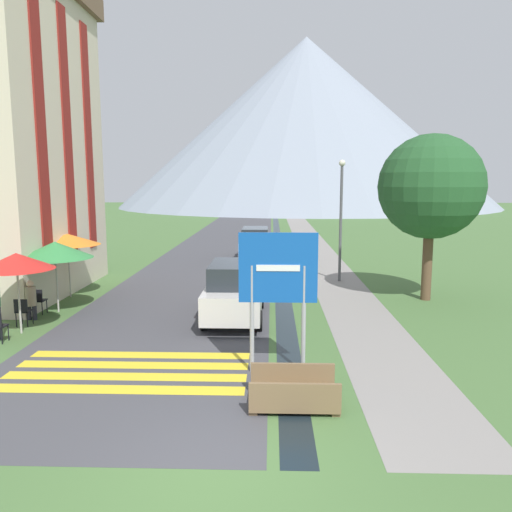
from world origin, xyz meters
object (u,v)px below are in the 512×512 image
footbridge (294,394)px  cafe_chair_near_right (23,310)px  hotel_building (2,121)px  cafe_umbrella_middle_green (55,250)px  parked_car_far (255,244)px  cafe_chair_middle (38,299)px  road_sign (278,281)px  tree_by_path (431,187)px  cafe_umbrella_rear_orange (68,239)px  parked_car_near (235,291)px  cafe_umbrella_front_red (16,261)px  streetlamp (341,210)px  person_seated_far (31,298)px

footbridge → cafe_chair_near_right: cafe_chair_near_right is taller
hotel_building → cafe_umbrella_middle_green: bearing=-44.0°
parked_car_far → cafe_chair_middle: (-6.72, -11.77, -0.40)m
road_sign → tree_by_path: 9.38m
cafe_umbrella_rear_orange → parked_car_near: bearing=-23.9°
cafe_chair_near_right → cafe_umbrella_rear_orange: cafe_umbrella_rear_orange is taller
cafe_umbrella_front_red → cafe_chair_middle: bearing=102.6°
cafe_umbrella_middle_green → cafe_umbrella_rear_orange: size_ratio=1.01×
parked_car_near → cafe_chair_near_right: parked_car_near is taller
cafe_chair_middle → cafe_umbrella_rear_orange: bearing=75.6°
parked_car_far → tree_by_path: size_ratio=0.73×
parked_car_near → parked_car_far: bearing=88.8°
road_sign → streetlamp: (2.84, 10.75, 0.99)m
hotel_building → cafe_umbrella_front_red: hotel_building is taller
cafe_chair_middle → cafe_chair_near_right: 1.36m
cafe_umbrella_front_red → tree_by_path: size_ratio=0.39×
road_sign → cafe_umbrella_rear_orange: size_ratio=1.33×
parked_car_near → cafe_chair_middle: bearing=177.2°
cafe_umbrella_front_red → streetlamp: bearing=38.3°
hotel_building → parked_car_near: 11.21m
cafe_umbrella_front_red → cafe_chair_near_right: bearing=112.0°
hotel_building → cafe_umbrella_front_red: (2.98, -5.33, -4.46)m
cafe_umbrella_front_red → cafe_umbrella_rear_orange: bearing=95.2°
parked_car_near → cafe_umbrella_rear_orange: bearing=156.1°
cafe_umbrella_middle_green → streetlamp: (10.10, 5.61, 1.01)m
person_seated_far → streetlamp: size_ratio=0.24×
cafe_umbrella_rear_orange → parked_car_far: bearing=54.1°
cafe_chair_near_right → person_seated_far: 0.74m
road_sign → streetlamp: size_ratio=0.61×
parked_car_far → person_seated_far: 14.07m
person_seated_far → footbridge: bearing=-36.1°
cafe_chair_middle → cafe_umbrella_rear_orange: size_ratio=0.35×
cafe_chair_middle → person_seated_far: person_seated_far is taller
cafe_umbrella_rear_orange → tree_by_path: (13.28, -0.01, 1.93)m
cafe_chair_near_right → tree_by_path: size_ratio=0.14×
parked_car_near → person_seated_far: (-6.37, -0.32, -0.21)m
person_seated_far → tree_by_path: bearing=13.4°
cafe_umbrella_middle_green → person_seated_far: (-0.41, -1.00, -1.39)m
cafe_umbrella_rear_orange → streetlamp: bearing=18.0°
parked_car_far → cafe_umbrella_rear_orange: 11.47m
person_seated_far → cafe_chair_near_right: bearing=-83.5°
footbridge → parked_car_near: bearing=104.6°
footbridge → parked_car_far: (-1.34, 18.22, 0.68)m
hotel_building → parked_car_far: 13.76m
cafe_umbrella_front_red → hotel_building: bearing=119.2°
parked_car_near → cafe_umbrella_rear_orange: 7.14m
parked_car_near → cafe_umbrella_rear_orange: size_ratio=1.77×
hotel_building → cafe_umbrella_rear_orange: 5.12m
road_sign → person_seated_far: (-7.68, 4.13, -1.41)m
cafe_chair_near_right → tree_by_path: (13.14, 3.86, 3.60)m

